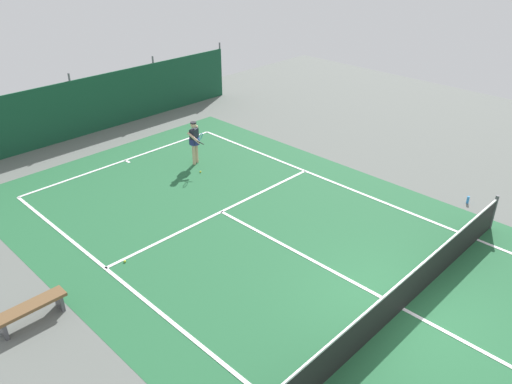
{
  "coord_description": "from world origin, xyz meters",
  "views": [
    {
      "loc": [
        -8.94,
        -3.95,
        8.09
      ],
      "look_at": [
        0.52,
        5.38,
        0.9
      ],
      "focal_mm": 35.32,
      "sensor_mm": 36.0,
      "label": 1
    }
  ],
  "objects_px": {
    "tennis_player": "(195,140)",
    "tennis_ball_near_player": "(125,261)",
    "tennis_ball_midcourt": "(200,172)",
    "water_bottle": "(468,200)",
    "tennis_net": "(405,292)",
    "courtside_bench": "(31,309)"
  },
  "relations": [
    {
      "from": "water_bottle",
      "to": "tennis_net",
      "type": "bearing_deg",
      "value": -169.33
    },
    {
      "from": "tennis_ball_near_player",
      "to": "tennis_ball_midcourt",
      "type": "distance_m",
      "value": 5.67
    },
    {
      "from": "tennis_net",
      "to": "tennis_ball_midcourt",
      "type": "xyz_separation_m",
      "value": [
        1.35,
        9.04,
        -0.48
      ]
    },
    {
      "from": "tennis_player",
      "to": "tennis_ball_midcourt",
      "type": "distance_m",
      "value": 1.25
    },
    {
      "from": "tennis_ball_near_player",
      "to": "tennis_ball_midcourt",
      "type": "bearing_deg",
      "value": 29.27
    },
    {
      "from": "water_bottle",
      "to": "tennis_ball_midcourt",
      "type": "bearing_deg",
      "value": 120.44
    },
    {
      "from": "water_bottle",
      "to": "courtside_bench",
      "type": "bearing_deg",
      "value": 159.26
    },
    {
      "from": "courtside_bench",
      "to": "water_bottle",
      "type": "relative_size",
      "value": 6.67
    },
    {
      "from": "tennis_player",
      "to": "tennis_ball_near_player",
      "type": "relative_size",
      "value": 24.85
    },
    {
      "from": "tennis_ball_midcourt",
      "to": "water_bottle",
      "type": "distance_m",
      "value": 9.18
    },
    {
      "from": "tennis_player",
      "to": "tennis_ball_near_player",
      "type": "bearing_deg",
      "value": 12.37
    },
    {
      "from": "tennis_net",
      "to": "tennis_ball_midcourt",
      "type": "distance_m",
      "value": 9.15
    },
    {
      "from": "tennis_ball_midcourt",
      "to": "tennis_player",
      "type": "bearing_deg",
      "value": 61.61
    },
    {
      "from": "tennis_ball_near_player",
      "to": "water_bottle",
      "type": "relative_size",
      "value": 0.28
    },
    {
      "from": "tennis_ball_midcourt",
      "to": "tennis_net",
      "type": "bearing_deg",
      "value": -98.47
    },
    {
      "from": "tennis_net",
      "to": "tennis_ball_midcourt",
      "type": "height_order",
      "value": "tennis_net"
    },
    {
      "from": "tennis_net",
      "to": "water_bottle",
      "type": "xyz_separation_m",
      "value": [
        6.0,
        1.13,
        -0.39
      ]
    },
    {
      "from": "tennis_net",
      "to": "courtside_bench",
      "type": "bearing_deg",
      "value": 137.46
    },
    {
      "from": "tennis_player",
      "to": "water_bottle",
      "type": "relative_size",
      "value": 6.83
    },
    {
      "from": "tennis_ball_near_player",
      "to": "tennis_ball_midcourt",
      "type": "relative_size",
      "value": 1.0
    },
    {
      "from": "tennis_player",
      "to": "water_bottle",
      "type": "height_order",
      "value": "tennis_player"
    },
    {
      "from": "tennis_ball_midcourt",
      "to": "tennis_ball_near_player",
      "type": "bearing_deg",
      "value": -150.73
    }
  ]
}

